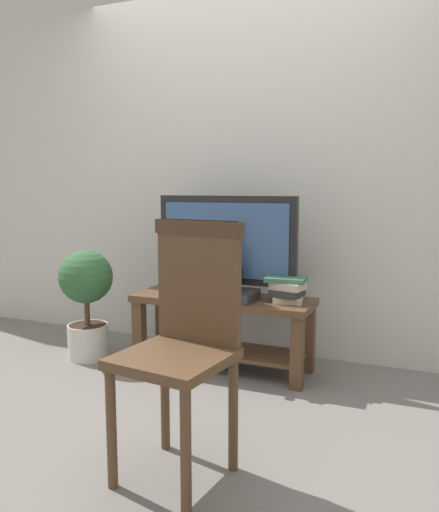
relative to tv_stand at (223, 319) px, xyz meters
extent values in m
plane|color=slate|center=(0.02, -0.65, -0.32)|extent=(12.00, 12.00, 0.00)
cube|color=beige|center=(0.02, 0.49, 1.08)|extent=(7.00, 0.12, 2.80)
cube|color=#513823|center=(0.00, 0.00, 0.13)|extent=(1.15, 0.40, 0.04)
cube|color=#513823|center=(-0.52, -0.15, -0.11)|extent=(0.07, 0.07, 0.43)
cube|color=#513823|center=(0.52, -0.15, -0.11)|extent=(0.07, 0.07, 0.43)
cube|color=#513823|center=(-0.52, 0.15, -0.11)|extent=(0.07, 0.07, 0.43)
cube|color=#513823|center=(0.52, 0.15, -0.11)|extent=(0.07, 0.07, 0.43)
cube|color=#513823|center=(0.00, 0.00, -0.20)|extent=(1.05, 0.32, 0.02)
cube|color=black|center=(0.00, 0.07, 0.16)|extent=(0.37, 0.20, 0.03)
cube|color=black|center=(0.00, 0.07, 0.20)|extent=(0.06, 0.04, 0.05)
cube|color=black|center=(0.00, 0.07, 0.50)|extent=(0.92, 0.05, 0.56)
cube|color=#385684|center=(0.00, 0.04, 0.50)|extent=(0.83, 0.01, 0.47)
sphere|color=#2672F2|center=(0.44, 0.03, 0.25)|extent=(0.01, 0.01, 0.01)
cube|color=#2D2D30|center=(0.04, -0.06, 0.18)|extent=(0.38, 0.25, 0.06)
cube|color=black|center=(0.04, -0.18, 0.18)|extent=(0.23, 0.01, 0.03)
ellipsoid|color=black|center=(0.04, -0.06, 0.32)|extent=(0.22, 0.23, 0.22)
ellipsoid|color=black|center=(0.04, -0.09, 0.38)|extent=(0.19, 0.15, 0.20)
sphere|color=black|center=(0.04, -0.10, 0.51)|extent=(0.13, 0.13, 0.13)
cone|color=black|center=(0.00, -0.10, 0.59)|extent=(0.06, 0.06, 0.07)
cone|color=black|center=(0.07, -0.10, 0.59)|extent=(0.06, 0.06, 0.07)
sphere|color=#B2C64C|center=(0.01, -0.16, 0.52)|extent=(0.02, 0.02, 0.02)
sphere|color=#B2C64C|center=(0.06, -0.16, 0.52)|extent=(0.02, 0.02, 0.02)
cylinder|color=black|center=(0.11, -0.14, 0.23)|extent=(0.06, 0.18, 0.04)
cylinder|color=#513823|center=(0.10, -1.37, -0.09)|extent=(0.04, 0.04, 0.48)
cylinder|color=#513823|center=(0.44, -1.42, -0.09)|extent=(0.04, 0.04, 0.48)
cylinder|color=#513823|center=(0.15, -1.03, -0.09)|extent=(0.04, 0.04, 0.48)
cylinder|color=#513823|center=(0.49, -1.07, -0.09)|extent=(0.04, 0.04, 0.48)
cube|color=#513823|center=(0.29, -1.22, 0.17)|extent=(0.45, 0.45, 0.04)
cube|color=#513823|center=(0.32, -1.04, 0.45)|extent=(0.39, 0.09, 0.51)
cube|color=#412C1C|center=(0.32, -1.04, 0.67)|extent=(0.41, 0.10, 0.06)
cube|color=beige|center=(0.42, 0.01, 0.17)|extent=(0.20, 0.20, 0.04)
cube|color=#2D2D33|center=(0.42, 0.00, 0.21)|extent=(0.19, 0.20, 0.04)
cube|color=beige|center=(0.43, -0.01, 0.25)|extent=(0.21, 0.17, 0.04)
cube|color=#38664C|center=(0.41, 0.00, 0.29)|extent=(0.25, 0.17, 0.03)
cylinder|color=beige|center=(-0.92, -0.17, -0.21)|extent=(0.27, 0.27, 0.23)
cylinder|color=#332319|center=(-0.92, -0.17, -0.10)|extent=(0.25, 0.25, 0.02)
cylinder|color=#4C3823|center=(-0.92, -0.17, 0.00)|extent=(0.04, 0.04, 0.19)
sphere|color=#2D5B33|center=(-0.92, -0.17, 0.24)|extent=(0.36, 0.36, 0.36)
camera|label=1|loc=(1.18, -2.89, 0.83)|focal=35.35mm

